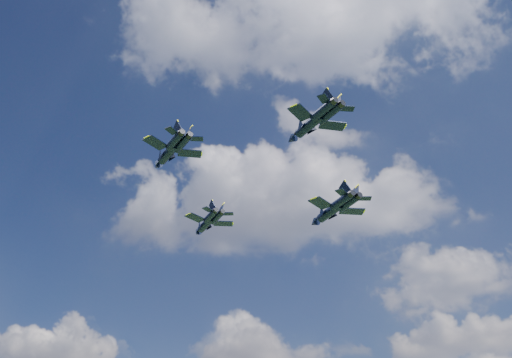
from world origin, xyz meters
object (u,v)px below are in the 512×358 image
at_px(jet_left, 168,154).
at_px(jet_right, 329,212).
at_px(jet_slot, 308,126).
at_px(jet_lead, 205,225).

distance_m(jet_left, jet_right, 36.32).
relative_size(jet_left, jet_slot, 1.00).
bearing_deg(jet_lead, jet_left, -125.92).
height_order(jet_left, jet_right, jet_left).
bearing_deg(jet_slot, jet_lead, 86.66).
relative_size(jet_lead, jet_left, 1.04).
bearing_deg(jet_lead, jet_right, -42.81).
height_order(jet_right, jet_slot, jet_slot).
xyz_separation_m(jet_lead, jet_slot, (26.23, -30.57, 1.07)).
xyz_separation_m(jet_right, jet_slot, (-0.76, -28.16, 2.02)).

